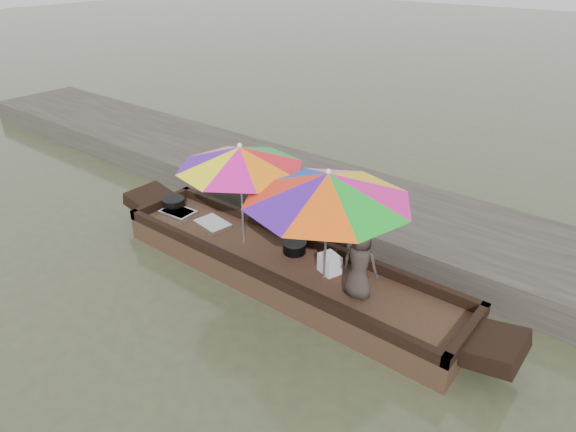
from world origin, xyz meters
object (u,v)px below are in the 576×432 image
Objects in this scene: umbrella_bow at (242,195)px; tray_crayfish at (178,213)px; cooking_pot at (174,204)px; charcoal_grill at (294,248)px; umbrella_stern at (326,226)px; tray_scallop at (213,224)px; vendor at (360,263)px; boat_hull at (284,270)px; supply_bag at (330,264)px.

tray_crayfish is at bearing -178.01° from umbrella_bow.
charcoal_grill is at bearing 4.26° from cooking_pot.
charcoal_grill is at bearing 160.49° from umbrella_stern.
tray_scallop is 0.57× the size of vendor.
boat_hull is 19.20× the size of supply_bag.
vendor reaches higher than tray_scallop.
supply_bag is at bearing 5.75° from umbrella_bow.
cooking_pot is 0.39× the size of vendor.
vendor is at bearing -2.00° from umbrella_bow.
umbrella_bow reaches higher than vendor.
boat_hull is at bearing -167.95° from supply_bag.
cooking_pot is at bearing 178.76° from umbrella_stern.
tray_scallop is (0.92, 0.00, -0.07)m from cooking_pot.
umbrella_stern reaches higher than tray_scallop.
tray_crayfish is 3.47m from vendor.
tray_scallop is 2.18m from supply_bag.
vendor is (2.75, -0.14, 0.45)m from tray_scallop.
charcoal_grill is at bearing -18.74° from vendor.
tray_scallop is 0.25× the size of umbrella_stern.
umbrella_stern is at bearing 0.98° from tray_crayfish.
supply_bag is 0.29× the size of vendor.
boat_hull is 5.60× the size of vendor.
umbrella_bow is (1.65, -0.07, 0.68)m from cooking_pot.
umbrella_stern is at bearing -19.51° from charcoal_grill.
tray_crayfish is 1.00× the size of tray_scallop.
tray_crayfish is (0.23, -0.12, -0.05)m from cooking_pot.
tray_crayfish is at bearing -176.11° from supply_bag.
charcoal_grill is 1.17× the size of supply_bag.
cooking_pot is 3.18m from umbrella_stern.
tray_scallop is (-1.49, 0.07, 0.21)m from boat_hull.
cooking_pot is 3.09m from supply_bag.
umbrella_stern reaches higher than tray_crayfish.
cooking_pot is 1.79m from umbrella_bow.
cooking_pot is 3.69m from vendor.
supply_bag is 1.58m from umbrella_bow.
vendor is at bearing -20.28° from supply_bag.
vendor is 0.54× the size of umbrella_bow.
tray_crayfish is at bearing -4.95° from vendor.
vendor is at bearing -0.35° from tray_crayfish.
boat_hull is 2.43m from cooking_pot.
cooking_pot reaches higher than boat_hull.
vendor reaches higher than boat_hull.
cooking_pot is 0.69× the size of tray_scallop.
charcoal_grill reaches higher than boat_hull.
umbrella_stern is (0.02, -0.14, 0.65)m from supply_bag.
umbrella_bow is at bearing -6.60° from vendor.
charcoal_grill is 0.18× the size of umbrella_bow.
charcoal_grill reaches higher than tray_crayfish.
supply_bag is 0.16× the size of umbrella_bow.
charcoal_grill reaches higher than tray_scallop.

